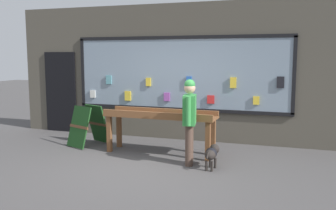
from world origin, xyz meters
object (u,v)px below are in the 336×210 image
object	(u,v)px
person_browsing	(190,116)
small_dog	(212,153)
display_table_main	(160,119)
sandwich_board_sign	(89,125)

from	to	relation	value
person_browsing	small_dog	bearing A→B (deg)	-115.53
display_table_main	sandwich_board_sign	xyz separation A→B (m)	(-1.77, 0.16, -0.26)
display_table_main	sandwich_board_sign	size ratio (longest dim) A/B	2.44
sandwich_board_sign	display_table_main	bearing A→B (deg)	16.89
display_table_main	person_browsing	distance (m)	1.01
sandwich_board_sign	person_browsing	bearing A→B (deg)	5.38
small_dog	person_browsing	bearing A→B (deg)	79.27
display_table_main	person_browsing	world-z (taller)	person_browsing
display_table_main	small_dog	distance (m)	1.49
person_browsing	sandwich_board_sign	bearing A→B (deg)	62.54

